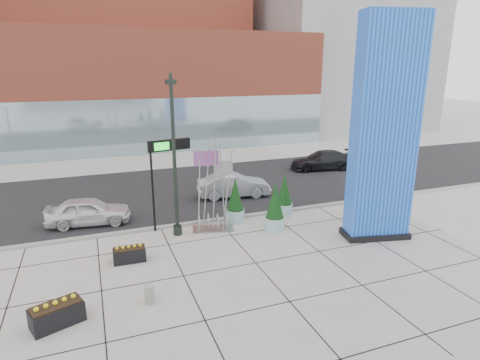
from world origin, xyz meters
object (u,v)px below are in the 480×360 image
object	(u,v)px
blue_pylon	(384,135)
car_white_west	(88,211)
overhead_street_sign	(167,154)
concrete_bollard	(149,294)
lamp_post	(175,173)
car_silver_mid	(234,185)
public_art_sculpture	(213,207)

from	to	relation	value
blue_pylon	car_white_west	xyz separation A→B (m)	(-12.61, 6.34, -4.14)
blue_pylon	overhead_street_sign	world-z (taller)	blue_pylon
car_white_west	overhead_street_sign	bearing A→B (deg)	-111.86
concrete_bollard	lamp_post	bearing A→B (deg)	68.49
concrete_bollard	car_white_west	world-z (taller)	car_white_west
concrete_bollard	car_silver_mid	world-z (taller)	car_silver_mid
lamp_post	car_white_west	size ratio (longest dim) A/B	1.83
public_art_sculpture	car_silver_mid	bearing A→B (deg)	72.39
public_art_sculpture	concrete_bollard	size ratio (longest dim) A/B	6.74
blue_pylon	car_silver_mid	size ratio (longest dim) A/B	2.27
overhead_street_sign	concrete_bollard	bearing A→B (deg)	-118.70
public_art_sculpture	car_white_west	xyz separation A→B (m)	(-5.71, 2.85, -0.48)
car_white_west	blue_pylon	bearing A→B (deg)	-109.82
public_art_sculpture	overhead_street_sign	distance (m)	3.38
blue_pylon	concrete_bollard	xyz separation A→B (m)	(-10.81, -1.89, -4.50)
blue_pylon	lamp_post	xyz separation A→B (m)	(-8.69, 3.49, -1.77)
blue_pylon	overhead_street_sign	size ratio (longest dim) A/B	2.26
lamp_post	overhead_street_sign	world-z (taller)	lamp_post
lamp_post	public_art_sculpture	distance (m)	2.60
public_art_sculpture	overhead_street_sign	size ratio (longest dim) A/B	1.01
overhead_street_sign	blue_pylon	bearing A→B (deg)	-37.12
blue_pylon	overhead_street_sign	bearing A→B (deg)	166.63
public_art_sculpture	overhead_street_sign	bearing A→B (deg)	171.24
concrete_bollard	car_white_west	distance (m)	8.44
blue_pylon	public_art_sculpture	world-z (taller)	blue_pylon
blue_pylon	public_art_sculpture	size ratio (longest dim) A/B	2.22
car_white_west	car_silver_mid	bearing A→B (deg)	-72.11
public_art_sculpture	car_silver_mid	size ratio (longest dim) A/B	1.02
concrete_bollard	car_silver_mid	bearing A→B (deg)	56.23
car_white_west	car_silver_mid	distance (m)	8.56
car_silver_mid	lamp_post	bearing A→B (deg)	143.09
lamp_post	concrete_bollard	size ratio (longest dim) A/B	11.20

